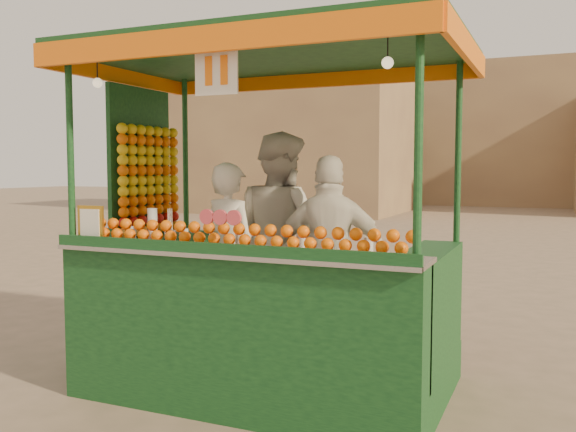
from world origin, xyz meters
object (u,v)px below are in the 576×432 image
at_px(vendor_right, 331,257).
at_px(vendor_left, 230,253).
at_px(juice_cart, 256,281).
at_px(vendor_middle, 280,237).

bearing_deg(vendor_right, vendor_left, -17.41).
height_order(juice_cart, vendor_middle, juice_cart).
relative_size(vendor_left, vendor_middle, 0.86).
xyz_separation_m(juice_cart, vendor_middle, (0.02, 0.44, 0.32)).
xyz_separation_m(vendor_left, vendor_middle, (0.34, 0.29, 0.13)).
height_order(vendor_left, vendor_right, vendor_right).
xyz_separation_m(vendor_left, vendor_right, (0.94, -0.05, 0.03)).
height_order(vendor_left, vendor_middle, vendor_middle).
distance_m(juice_cart, vendor_right, 0.66).
xyz_separation_m(juice_cart, vendor_right, (0.61, 0.10, 0.22)).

